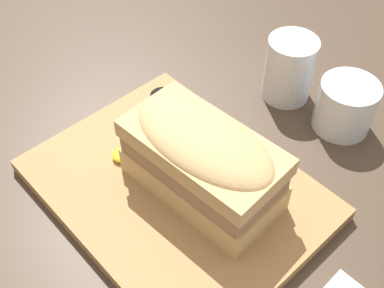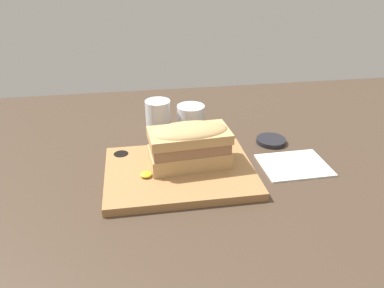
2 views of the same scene
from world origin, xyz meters
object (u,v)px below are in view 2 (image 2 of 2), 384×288
wine_glass (191,119)px  condiment_dish (271,141)px  sandwich (190,143)px  water_glass (158,119)px  napkin (294,165)px  serving_board (179,172)px

wine_glass → condiment_dish: (20.00, -12.26, -2.64)cm
sandwich → wine_glass: 23.49cm
water_glass → napkin: 39.28cm
serving_board → water_glass: 24.39cm
serving_board → sandwich: sandwich is taller
wine_glass → napkin: 32.84cm
water_glass → condiment_dish: (29.40, -11.62, -3.51)cm
water_glass → napkin: (30.71, -24.16, -3.92)cm
napkin → serving_board: bearing=179.7°
sandwich → napkin: bearing=-4.5°
sandwich → napkin: (25.16, -1.98, -7.06)cm
sandwich → water_glass: bearing=104.1°
serving_board → condiment_dish: serving_board is taller
wine_glass → condiment_dish: size_ratio=1.00×
water_glass → napkin: size_ratio=0.59×
sandwich → wine_glass: (3.85, 22.82, -4.02)cm
serving_board → napkin: serving_board is taller
water_glass → wine_glass: bearing=3.9°
napkin → wine_glass: bearing=130.7°
water_glass → condiment_dish: water_glass is taller
serving_board → condiment_dish: bearing=24.9°
napkin → water_glass: bearing=141.8°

